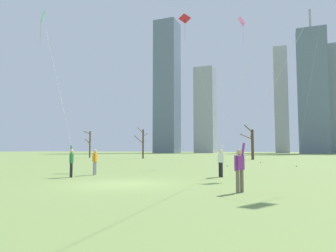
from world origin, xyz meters
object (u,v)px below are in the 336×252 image
Objects in this scene: bystander_far_off_by_trees at (95,161)px; distant_kite_high_overhead_pink at (243,30)px; kite_flyer_midfield_left_blue at (279,86)px; bare_tree_leftmost at (143,143)px; kite_flyer_foreground_left_green at (63,118)px; bare_tree_far_right_edge at (90,143)px; bare_tree_center at (252,143)px; kite_flyer_foreground_right_teal at (239,98)px; distant_kite_drifting_left_red at (187,27)px.

bystander_far_off_by_trees is 23.99m from distant_kite_high_overhead_pink.
bare_tree_leftmost is at bearing 123.66° from kite_flyer_midfield_left_blue.
kite_flyer_midfield_left_blue is 9.81× the size of bystander_far_off_by_trees.
kite_flyer_foreground_left_green is 41.73m from bare_tree_far_right_edge.
distant_kite_high_overhead_pink is at bearing -86.95° from bare_tree_center.
kite_flyer_foreground_right_teal is 1.12× the size of distant_kite_high_overhead_pink.
kite_flyer_foreground_left_green is 2.58× the size of bare_tree_far_right_edge.
bystander_far_off_by_trees is at bearing 22.79° from kite_flyer_foreground_left_green.
bare_tree_leftmost is (-23.71, 35.60, -1.61)m from kite_flyer_midfield_left_blue.
kite_flyer_midfield_left_blue is 42.81m from bare_tree_leftmost.
kite_flyer_foreground_left_green reaches higher than bare_tree_center.
distant_kite_high_overhead_pink is at bearing 68.19° from bystander_far_off_by_trees.
distant_kite_high_overhead_pink is (-3.99, 20.48, 10.67)m from kite_flyer_midfield_left_blue.
kite_flyer_foreground_right_teal is 34.16m from bare_tree_center.
kite_flyer_foreground_left_green is at bearing -72.61° from bare_tree_leftmost.
distant_kite_high_overhead_pink is at bearing -37.48° from bare_tree_leftmost.
bystander_far_off_by_trees is at bearing 167.33° from kite_flyer_midfield_left_blue.
kite_flyer_foreground_left_green is 0.81× the size of distant_kite_high_overhead_pink.
kite_flyer_foreground_right_teal reaches higher than bare_tree_center.
bare_tree_center is at bearing 97.58° from kite_flyer_midfield_left_blue.
bystander_far_off_by_trees is (-11.18, 2.51, -3.50)m from kite_flyer_midfield_left_blue.
bare_tree_far_right_edge is at bearing 125.76° from bystander_far_off_by_trees.
bare_tree_center is at bearing 76.58° from kite_flyer_foreground_left_green.
bare_tree_center is 1.01× the size of bare_tree_leftmost.
bare_tree_far_right_edge is (-35.80, 36.71, -1.61)m from kite_flyer_midfield_left_blue.
bare_tree_leftmost is at bearing -5.21° from bare_tree_far_right_edge.
kite_flyer_foreground_left_green is 8.34× the size of bystander_far_off_by_trees.
distant_kite_high_overhead_pink reaches higher than bare_tree_center.
distant_kite_high_overhead_pink is (-1.93, 18.13, 10.71)m from kite_flyer_foreground_right_teal.
bystander_far_off_by_trees is at bearing -54.24° from bare_tree_far_right_edge.
distant_kite_high_overhead_pink is at bearing 64.12° from kite_flyer_foreground_left_green.
bare_tree_far_right_edge is (-22.71, 35.00, -0.81)m from kite_flyer_foreground_left_green.
kite_flyer_foreground_left_green is 3.40m from bystander_far_off_by_trees.
distant_kite_drifting_left_red is 28.58m from bare_tree_leftmost.
kite_flyer_foreground_right_teal is at bearing -56.94° from bare_tree_leftmost.
kite_flyer_midfield_left_blue reaches higher than kite_flyer_foreground_left_green.
distant_kite_drifting_left_red is 2.71× the size of bare_tree_leftmost.
kite_flyer_midfield_left_blue is 1.18× the size of kite_flyer_foreground_left_green.
bare_tree_far_right_edge is (-33.74, 34.36, -1.57)m from kite_flyer_foreground_right_teal.
bare_tree_leftmost is (-21.65, 33.26, -1.57)m from kite_flyer_foreground_right_teal.
kite_flyer_midfield_left_blue is at bearing -82.42° from bare_tree_center.
kite_flyer_midfield_left_blue reaches higher than distant_kite_drifting_left_red.
distant_kite_high_overhead_pink is at bearing 101.02° from kite_flyer_midfield_left_blue.
kite_flyer_foreground_left_green is 35.53m from bare_tree_leftmost.
kite_flyer_foreground_right_teal is 3.55× the size of bare_tree_far_right_edge.
kite_flyer_foreground_right_teal reaches higher than kite_flyer_midfield_left_blue.
kite_flyer_foreground_right_teal is 11.49× the size of bystander_far_off_by_trees.
bystander_far_off_by_trees is (1.92, 0.81, -2.69)m from kite_flyer_foreground_left_green.
kite_flyer_midfield_left_blue is 36.71m from bare_tree_center.
kite_flyer_foreground_left_green is at bearing -176.68° from kite_flyer_foreground_right_teal.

